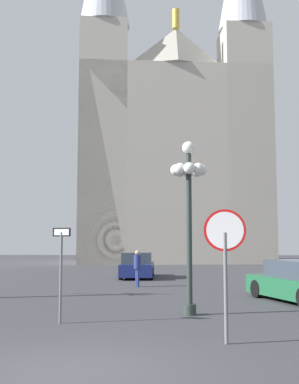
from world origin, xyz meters
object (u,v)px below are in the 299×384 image
object	(u,v)px
parked_car_near_navy	(137,266)
cathedral	(172,138)
street_lamp	(189,192)
pedestrian_walking	(137,265)
stop_sign	(225,247)
one_way_arrow_sign	(61,265)

from	to	relation	value
parked_car_near_navy	cathedral	bearing A→B (deg)	82.95
cathedral	street_lamp	xyz separation A→B (m)	(0.01, -31.68, -8.46)
parked_car_near_navy	pedestrian_walking	bearing A→B (deg)	-86.59
cathedral	stop_sign	world-z (taller)	cathedral
parked_car_near_navy	stop_sign	bearing A→B (deg)	-80.57
street_lamp	parked_car_near_navy	size ratio (longest dim) A/B	1.11
pedestrian_walking	cathedral	bearing A→B (deg)	85.27
parked_car_near_navy	pedestrian_walking	distance (m)	5.29
cathedral	stop_sign	xyz separation A→B (m)	(0.57, -35.43, -9.98)
street_lamp	pedestrian_walking	bearing A→B (deg)	103.71
one_way_arrow_sign	parked_car_near_navy	world-z (taller)	one_way_arrow_sign
stop_sign	street_lamp	distance (m)	4.09
one_way_arrow_sign	pedestrian_walking	bearing A→B (deg)	81.69
street_lamp	parked_car_near_navy	xyz separation A→B (m)	(-2.28, 13.33, -2.81)
one_way_arrow_sign	pedestrian_walking	size ratio (longest dim) A/B	1.48
cathedral	pedestrian_walking	bearing A→B (deg)	-94.73
stop_sign	street_lamp	size ratio (longest dim) A/B	0.55
one_way_arrow_sign	street_lamp	xyz separation A→B (m)	(3.36, 1.46, 2.01)
stop_sign	street_lamp	bearing A→B (deg)	98.46
cathedral	parked_car_near_navy	xyz separation A→B (m)	(-2.27, -18.34, -11.26)
street_lamp	parked_car_near_navy	world-z (taller)	street_lamp
parked_car_near_navy	pedestrian_walking	xyz separation A→B (m)	(0.31, -5.27, 0.32)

